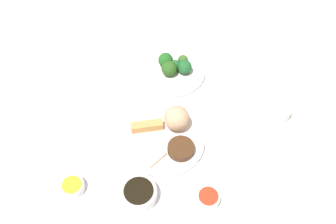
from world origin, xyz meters
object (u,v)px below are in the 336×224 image
object	(u,v)px
main_plate	(164,141)
soy_sauce_bowl	(139,194)
teacup	(281,112)
sauce_ramekin_sweet_and_sour	(208,198)
sauce_ramekin_hot_mustard	(73,187)
broccoli_plate	(172,72)

from	to	relation	value
main_plate	soy_sauce_bowl	bearing A→B (deg)	-142.74
main_plate	teacup	bearing A→B (deg)	-17.77
sauce_ramekin_sweet_and_sour	teacup	distance (m)	0.39
sauce_ramekin_hot_mustard	sauce_ramekin_sweet_and_sour	distance (m)	0.38
main_plate	sauce_ramekin_hot_mustard	xyz separation A→B (m)	(-0.30, 0.01, 0.00)
sauce_ramekin_sweet_and_sour	broccoli_plate	bearing A→B (deg)	68.75
sauce_ramekin_sweet_and_sour	teacup	xyz separation A→B (m)	(0.37, 0.11, 0.01)
teacup	sauce_ramekin_hot_mustard	bearing A→B (deg)	169.44
soy_sauce_bowl	sauce_ramekin_hot_mustard	bearing A→B (deg)	139.98
soy_sauce_bowl	sauce_ramekin_sweet_and_sour	distance (m)	0.19
soy_sauce_bowl	sauce_ramekin_hot_mustard	xyz separation A→B (m)	(-0.15, 0.12, -0.01)
sauce_ramekin_hot_mustard	main_plate	bearing A→B (deg)	-1.09
sauce_ramekin_hot_mustard	sauce_ramekin_sweet_and_sour	xyz separation A→B (m)	(0.30, -0.23, 0.00)
soy_sauce_bowl	broccoli_plate	bearing A→B (deg)	46.09
sauce_ramekin_hot_mustard	soy_sauce_bowl	bearing A→B (deg)	-40.02
soy_sauce_bowl	main_plate	bearing A→B (deg)	37.26
soy_sauce_bowl	teacup	distance (m)	0.53
soy_sauce_bowl	sauce_ramekin_hot_mustard	world-z (taller)	soy_sauce_bowl
main_plate	teacup	world-z (taller)	teacup
broccoli_plate	sauce_ramekin_hot_mustard	distance (m)	0.53
soy_sauce_bowl	sauce_ramekin_hot_mustard	size ratio (longest dim) A/B	1.50
soy_sauce_bowl	sauce_ramekin_hot_mustard	distance (m)	0.19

